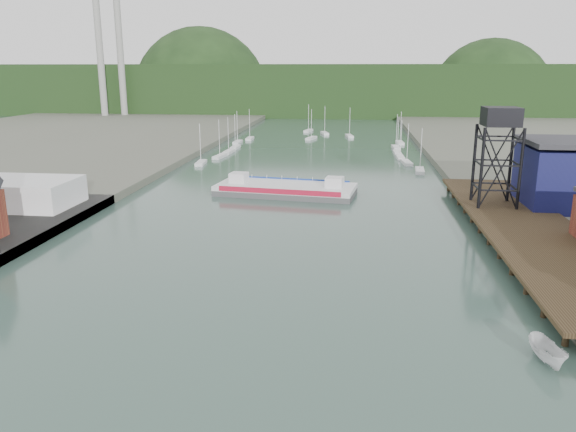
# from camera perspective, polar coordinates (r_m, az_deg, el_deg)

# --- Properties ---
(ground) EXTENTS (600.00, 600.00, 0.00)m
(ground) POSITION_cam_1_polar(r_m,az_deg,el_deg) (45.22, -9.67, -17.79)
(ground) COLOR #314C45
(ground) RESTS_ON ground
(east_pier) EXTENTS (14.00, 70.00, 2.45)m
(east_pier) POSITION_cam_1_polar(r_m,az_deg,el_deg) (88.17, 23.20, -1.07)
(east_pier) COLOR black
(east_pier) RESTS_ON ground
(white_shed) EXTENTS (18.00, 12.00, 4.50)m
(white_shed) POSITION_cam_1_polar(r_m,az_deg,el_deg) (104.71, -25.56, 2.14)
(white_shed) COLOR silver
(white_shed) RESTS_ON west_quay
(lift_tower) EXTENTS (6.50, 6.50, 16.00)m
(lift_tower) POSITION_cam_1_polar(r_m,az_deg,el_deg) (97.66, 20.79, 8.84)
(lift_tower) COLOR black
(lift_tower) RESTS_ON east_pier
(marina_sailboats) EXTENTS (57.71, 92.65, 0.90)m
(marina_sailboats) POSITION_cam_1_polar(r_m,az_deg,el_deg) (176.86, 2.90, 7.04)
(marina_sailboats) COLOR silver
(marina_sailboats) RESTS_ON ground
(smokestacks) EXTENTS (11.20, 8.20, 60.00)m
(smokestacks) POSITION_cam_1_polar(r_m,az_deg,el_deg) (293.53, -17.60, 15.28)
(smokestacks) COLOR gray
(smokestacks) RESTS_ON ground
(distant_hills) EXTENTS (500.00, 120.00, 80.00)m
(distant_hills) POSITION_cam_1_polar(r_m,az_deg,el_deg) (338.40, 4.11, 12.44)
(distant_hills) COLOR black
(distant_hills) RESTS_ON ground
(chain_ferry) EXTENTS (28.21, 14.29, 3.89)m
(chain_ferry) POSITION_cam_1_polar(r_m,az_deg,el_deg) (110.76, -0.24, 2.78)
(chain_ferry) COLOR #49494C
(chain_ferry) RESTS_ON ground
(motorboat) EXTENTS (2.73, 5.39, 1.99)m
(motorboat) POSITION_cam_1_polar(r_m,az_deg,el_deg) (53.28, 24.88, -12.50)
(motorboat) COLOR silver
(motorboat) RESTS_ON ground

